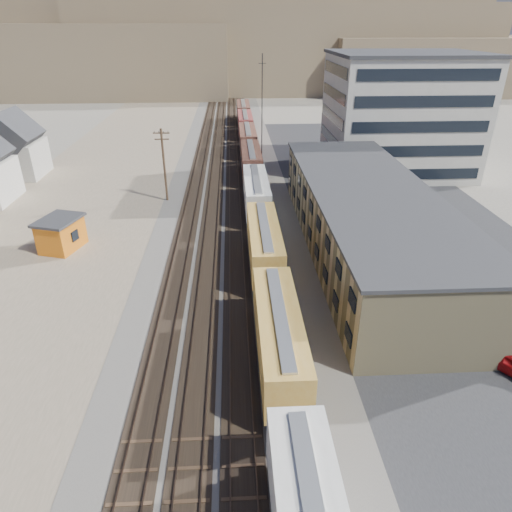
{
  "coord_description": "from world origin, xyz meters",
  "views": [
    {
      "loc": [
        0.82,
        -19.47,
        22.46
      ],
      "look_at": [
        2.8,
        18.31,
        3.0
      ],
      "focal_mm": 32.0,
      "sensor_mm": 36.0,
      "label": 1
    }
  ],
  "objects_px": {
    "parked_car_red": "(512,363)",
    "parked_car_blue": "(347,160)",
    "utility_pole_north": "(164,164)",
    "maintenance_shed": "(61,234)",
    "freight_train": "(253,175)",
    "parked_car_silver": "(500,309)"
  },
  "relations": [
    {
      "from": "parked_car_red",
      "to": "parked_car_blue",
      "type": "distance_m",
      "value": 53.46
    },
    {
      "from": "utility_pole_north",
      "to": "parked_car_red",
      "type": "xyz_separation_m",
      "value": [
        28.95,
        -36.97,
        -4.53
      ]
    },
    {
      "from": "maintenance_shed",
      "to": "parked_car_red",
      "type": "xyz_separation_m",
      "value": [
        38.58,
        -22.02,
        -1.07
      ]
    },
    {
      "from": "freight_train",
      "to": "parked_car_silver",
      "type": "bearing_deg",
      "value": -59.53
    },
    {
      "from": "maintenance_shed",
      "to": "parked_car_red",
      "type": "distance_m",
      "value": 44.44
    },
    {
      "from": "utility_pole_north",
      "to": "parked_car_blue",
      "type": "height_order",
      "value": "utility_pole_north"
    },
    {
      "from": "freight_train",
      "to": "parked_car_silver",
      "type": "xyz_separation_m",
      "value": [
        19.33,
        -32.85,
        -1.96
      ]
    },
    {
      "from": "parked_car_red",
      "to": "freight_train",
      "type": "bearing_deg",
      "value": 77.47
    },
    {
      "from": "parked_car_blue",
      "to": "parked_car_red",
      "type": "bearing_deg",
      "value": -114.53
    },
    {
      "from": "freight_train",
      "to": "maintenance_shed",
      "type": "height_order",
      "value": "freight_train"
    },
    {
      "from": "parked_car_blue",
      "to": "parked_car_silver",
      "type": "bearing_deg",
      "value": -111.34
    },
    {
      "from": "freight_train",
      "to": "maintenance_shed",
      "type": "distance_m",
      "value": 28.03
    },
    {
      "from": "freight_train",
      "to": "parked_car_red",
      "type": "distance_m",
      "value": 42.87
    },
    {
      "from": "parked_car_blue",
      "to": "utility_pole_north",
      "type": "bearing_deg",
      "value": -174.74
    },
    {
      "from": "utility_pole_north",
      "to": "parked_car_silver",
      "type": "bearing_deg",
      "value": -43.84
    },
    {
      "from": "freight_train",
      "to": "parked_car_blue",
      "type": "xyz_separation_m",
      "value": [
        17.17,
        14.01,
        -1.95
      ]
    },
    {
      "from": "parked_car_red",
      "to": "parked_car_silver",
      "type": "xyz_separation_m",
      "value": [
        2.68,
        6.59,
        0.06
      ]
    },
    {
      "from": "parked_car_red",
      "to": "maintenance_shed",
      "type": "bearing_deg",
      "value": 114.87
    },
    {
      "from": "parked_car_blue",
      "to": "freight_train",
      "type": "bearing_deg",
      "value": -164.75
    },
    {
      "from": "utility_pole_north",
      "to": "freight_train",
      "type": "bearing_deg",
      "value": 11.41
    },
    {
      "from": "parked_car_red",
      "to": "parked_car_silver",
      "type": "distance_m",
      "value": 7.12
    },
    {
      "from": "freight_train",
      "to": "utility_pole_north",
      "type": "bearing_deg",
      "value": -168.59
    }
  ]
}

